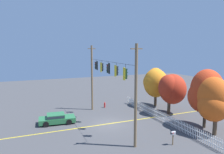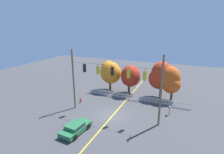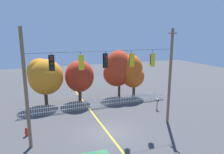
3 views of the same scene
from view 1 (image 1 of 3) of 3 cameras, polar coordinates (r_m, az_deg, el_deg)
name	(u,v)px [view 1 (image 1 of 3)]	position (r m, az deg, el deg)	size (l,w,h in m)	color
ground	(109,124)	(25.35, -0.88, -12.35)	(80.00, 80.00, 0.00)	#424244
lane_centerline_stripe	(109,124)	(25.34, -0.88, -12.35)	(0.16, 36.00, 0.01)	gold
signal_support_span	(109,84)	(24.16, -0.90, -1.98)	(12.90, 1.10, 9.08)	brown
traffic_signal_westbound_side	(96,66)	(28.04, -4.22, 3.07)	(0.43, 0.38, 1.36)	black
traffic_signal_northbound_secondary	(102,67)	(25.97, -2.73, 2.62)	(0.43, 0.38, 1.40)	black
traffic_signal_eastbound_side	(108,69)	(24.06, -1.02, 2.27)	(0.43, 0.38, 1.41)	black
traffic_signal_southbound_primary	(116,71)	(21.92, 1.18, 1.67)	(0.43, 0.38, 1.40)	black
traffic_signal_northbound_primary	(125,74)	(20.06, 3.56, 0.87)	(0.43, 0.38, 1.51)	black
white_picket_fence	(160,116)	(26.90, 12.79, -10.08)	(17.85, 0.06, 1.13)	white
autumn_maple_near_fence	(156,82)	(32.66, 11.57, -1.28)	(4.12, 3.72, 5.76)	#473828
autumn_maple_mid	(171,89)	(29.14, 15.53, -3.02)	(3.59, 3.80, 5.33)	#473828
autumn_oak_far_east	(206,93)	(25.51, 23.66, -3.94)	(3.93, 3.41, 6.47)	#473828
autumn_maple_far_west	(213,101)	(23.92, 25.41, -5.74)	(3.45, 3.20, 5.85)	brown
parked_car	(57,118)	(26.10, -14.52, -10.60)	(2.30, 4.24, 1.15)	#286B3D
fire_hydrant	(105,105)	(31.86, -1.96, -7.44)	(0.38, 0.22, 0.78)	red
roadside_mailbox	(173,134)	(20.61, 15.96, -14.36)	(0.25, 0.44, 1.29)	brown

